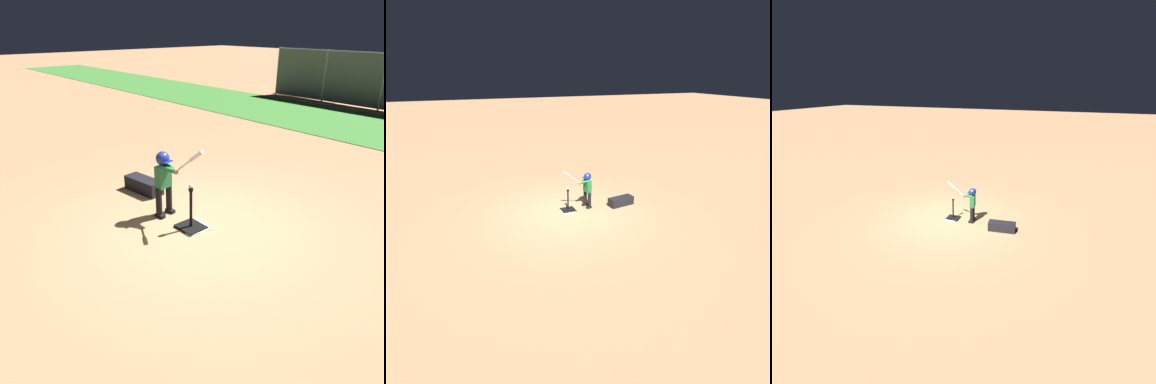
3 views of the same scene
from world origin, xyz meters
TOP-DOWN VIEW (x-y plane):
  - ground_plane at (0.00, 0.00)m, footprint 90.00×90.00m
  - home_plate at (-0.10, -0.16)m, footprint 0.49×0.49m
  - batting_tee at (-0.12, -0.20)m, footprint 0.44×0.39m
  - batter_child at (-0.77, -0.23)m, footprint 0.97×0.38m
  - baseball at (-0.12, -0.20)m, footprint 0.07×0.07m
  - equipment_bag at (-1.89, 0.06)m, footprint 0.87×0.42m

SIDE VIEW (x-z plane):
  - ground_plane at x=0.00m, z-range 0.00..0.00m
  - home_plate at x=-0.10m, z-range 0.00..0.02m
  - batting_tee at x=-0.12m, z-range -0.26..0.46m
  - equipment_bag at x=-1.89m, z-range 0.00..0.28m
  - batter_child at x=-0.77m, z-range 0.07..1.43m
  - baseball at x=-0.12m, z-range 0.72..0.79m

